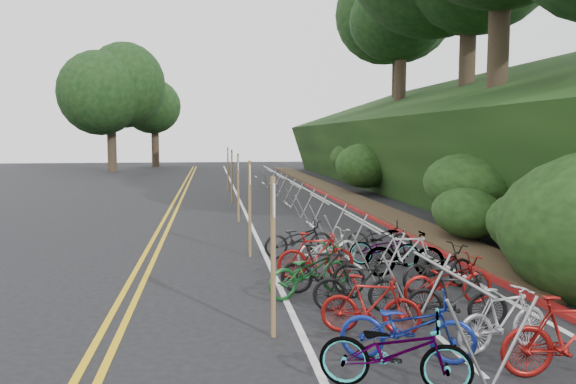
# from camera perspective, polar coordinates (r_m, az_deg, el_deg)

# --- Properties ---
(ground) EXTENTS (120.00, 120.00, 0.00)m
(ground) POSITION_cam_1_polar(r_m,az_deg,el_deg) (9.86, -5.34, -12.78)
(ground) COLOR black
(ground) RESTS_ON ground
(road_markings) EXTENTS (7.47, 80.00, 0.01)m
(road_markings) POSITION_cam_1_polar(r_m,az_deg,el_deg) (19.71, -4.82, -3.44)
(road_markings) COLOR gold
(road_markings) RESTS_ON ground
(red_curb) EXTENTS (0.25, 28.00, 0.10)m
(red_curb) POSITION_cam_1_polar(r_m,az_deg,el_deg) (22.41, 7.97, -2.25)
(red_curb) COLOR maroon
(red_curb) RESTS_ON ground
(embankment) EXTENTS (14.30, 48.14, 9.11)m
(embankment) POSITION_cam_1_polar(r_m,az_deg,el_deg) (31.37, 17.36, 4.41)
(embankment) COLOR black
(embankment) RESTS_ON ground
(bike_rack_front) EXTENTS (1.18, 2.65, 1.24)m
(bike_rack_front) POSITION_cam_1_polar(r_m,az_deg,el_deg) (8.32, 15.98, -10.12)
(bike_rack_front) COLOR gray
(bike_rack_front) RESTS_ON ground
(bike_racks_rest) EXTENTS (1.14, 23.00, 1.17)m
(bike_racks_rest) POSITION_cam_1_polar(r_m,az_deg,el_deg) (22.71, 0.74, -0.05)
(bike_racks_rest) COLOR gray
(bike_racks_rest) RESTS_ON ground
(signpost_near) EXTENTS (0.08, 0.40, 2.51)m
(signpost_near) POSITION_cam_1_polar(r_m,az_deg,el_deg) (8.65, -1.52, -5.53)
(signpost_near) COLOR brown
(signpost_near) RESTS_ON ground
(signposts_rest) EXTENTS (0.08, 18.40, 2.50)m
(signposts_rest) POSITION_cam_1_polar(r_m,az_deg,el_deg) (23.42, -5.44, 1.51)
(signposts_rest) COLOR brown
(signposts_rest) RESTS_ON ground
(bike_front) EXTENTS (1.42, 1.98, 0.99)m
(bike_front) POSITION_cam_1_polar(r_m,az_deg,el_deg) (11.08, 2.17, -8.02)
(bike_front) COLOR #144C1E
(bike_front) RESTS_ON ground
(bike_valet) EXTENTS (3.54, 9.71, 1.09)m
(bike_valet) POSITION_cam_1_polar(r_m,az_deg,el_deg) (11.01, 10.19, -8.24)
(bike_valet) COLOR slate
(bike_valet) RESTS_ON ground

